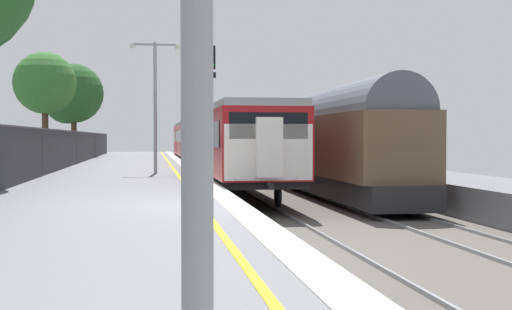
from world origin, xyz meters
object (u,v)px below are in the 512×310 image
platform_lamp_mid (155,96)px  background_tree_back (72,96)px  freight_train_adjacent_track (277,139)px  background_tree_right (46,85)px  signal_gantry (198,92)px  speed_limit_sign (198,130)px  commuter_train_at_platform (209,141)px

platform_lamp_mid → background_tree_back: (-6.16, 25.26, 1.50)m
freight_train_adjacent_track → background_tree_back: 19.18m
platform_lamp_mid → background_tree_right: (-6.73, 16.43, 1.65)m
background_tree_back → platform_lamp_mid: bearing=-76.3°
platform_lamp_mid → signal_gantry: bearing=28.5°
freight_train_adjacent_track → background_tree_back: size_ratio=5.86×
signal_gantry → speed_limit_sign: (-0.36, -4.85, -1.68)m
commuter_train_at_platform → platform_lamp_mid: 13.60m
background_tree_right → signal_gantry: bearing=-61.1°
platform_lamp_mid → background_tree_back: 26.05m
freight_train_adjacent_track → platform_lamp_mid: bearing=-121.3°
commuter_train_at_platform → signal_gantry: size_ratio=7.68×
commuter_train_at_platform → platform_lamp_mid: platform_lamp_mid is taller
background_tree_right → background_tree_back: (0.57, 8.84, -0.15)m
speed_limit_sign → commuter_train_at_platform: bearing=83.8°
platform_lamp_mid → speed_limit_sign: bearing=-69.4°
commuter_train_at_platform → speed_limit_sign: 17.03m
freight_train_adjacent_track → platform_lamp_mid: 14.16m
signal_gantry → platform_lamp_mid: bearing=-151.5°
signal_gantry → background_tree_right: 17.70m
background_tree_right → background_tree_back: bearing=86.3°
signal_gantry → background_tree_back: (-7.97, 24.28, 1.26)m
commuter_train_at_platform → speed_limit_sign: (-1.85, -16.92, 0.47)m
commuter_train_at_platform → speed_limit_sign: commuter_train_at_platform is taller
freight_train_adjacent_track → speed_limit_sign: (-5.85, -15.87, 0.33)m
signal_gantry → platform_lamp_mid: 2.08m
freight_train_adjacent_track → speed_limit_sign: bearing=-110.2°
freight_train_adjacent_track → background_tree_right: background_tree_right is taller
freight_train_adjacent_track → signal_gantry: size_ratio=7.62×
freight_train_adjacent_track → signal_gantry: signal_gantry is taller
signal_gantry → speed_limit_sign: 5.14m
background_tree_back → speed_limit_sign: bearing=-75.4°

